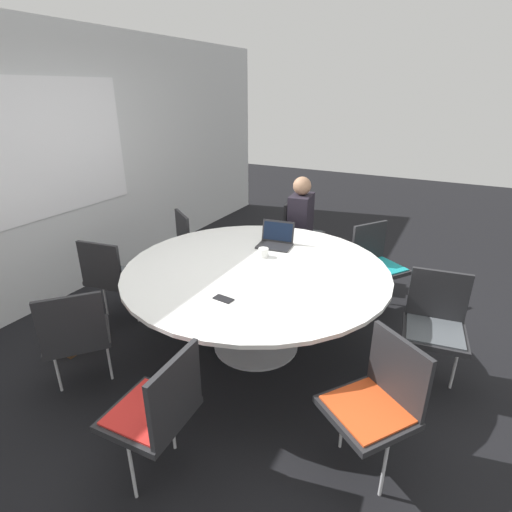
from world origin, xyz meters
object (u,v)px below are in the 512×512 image
(chair_4, at_px, (158,407))
(laptop, at_px, (276,240))
(chair_0, at_px, (299,230))
(chair_1, at_px, (195,242))
(chair_7, at_px, (376,260))
(handbag, at_px, (79,332))
(cell_phone, at_px, (223,299))
(chair_3, at_px, (76,332))
(chair_5, at_px, (377,398))
(chair_2, at_px, (111,274))
(person_0, at_px, (302,221))
(chair_6, at_px, (436,321))
(coffee_cup, at_px, (263,253))

(chair_4, relative_size, laptop, 2.60)
(chair_0, height_order, chair_1, same)
(chair_7, height_order, handbag, chair_7)
(cell_phone, distance_m, handbag, 1.54)
(chair_3, xyz_separation_m, chair_5, (0.33, -2.01, 0.00))
(chair_2, height_order, chair_7, same)
(chair_3, relative_size, cell_phone, 5.87)
(chair_2, height_order, chair_5, same)
(chair_3, relative_size, person_0, 0.71)
(handbag, bearing_deg, chair_4, -114.03)
(chair_2, xyz_separation_m, chair_6, (0.52, -2.73, 0.00))
(chair_0, bearing_deg, person_0, 19.03)
(chair_4, bearing_deg, chair_5, -61.63)
(chair_3, height_order, laptop, laptop)
(chair_4, xyz_separation_m, chair_6, (1.63, -1.24, 0.00))
(person_0, bearing_deg, handbag, -36.15)
(chair_0, xyz_separation_m, chair_3, (-2.76, 0.57, 0.00))
(person_0, relative_size, handbag, 3.36)
(person_0, bearing_deg, chair_6, 44.81)
(chair_1, xyz_separation_m, chair_5, (-1.52, -2.33, 0.00))
(chair_4, relative_size, chair_5, 1.00)
(person_0, distance_m, laptop, 0.93)
(chair_0, relative_size, cell_phone, 5.87)
(chair_5, xyz_separation_m, chair_6, (1.01, -0.21, 0.00))
(chair_3, bearing_deg, chair_0, 29.04)
(laptop, distance_m, coffee_cup, 0.30)
(chair_5, bearing_deg, chair_0, -23.10)
(person_0, bearing_deg, chair_3, -22.46)
(person_0, distance_m, cell_phone, 2.03)
(chair_5, xyz_separation_m, cell_phone, (0.19, 1.11, 0.24))
(chair_4, bearing_deg, chair_0, 5.11)
(chair_2, distance_m, laptop, 1.55)
(chair_4, xyz_separation_m, coffee_cup, (1.61, 0.18, 0.28))
(chair_4, xyz_separation_m, laptop, (1.91, 0.20, 0.29))
(chair_3, xyz_separation_m, chair_7, (2.27, -1.59, 0.00))
(chair_7, bearing_deg, chair_0, -80.79)
(chair_4, height_order, person_0, person_0)
(chair_1, distance_m, chair_4, 2.50)
(person_0, bearing_deg, chair_0, -160.97)
(chair_3, relative_size, chair_4, 1.00)
(chair_5, height_order, cell_phone, chair_5)
(chair_3, relative_size, chair_5, 1.00)
(chair_7, relative_size, cell_phone, 5.87)
(chair_1, bearing_deg, chair_4, -23.07)
(chair_5, xyz_separation_m, chair_7, (1.95, 0.42, 0.00))
(chair_0, height_order, coffee_cup, chair_0)
(laptop, bearing_deg, person_0, 89.06)
(handbag, bearing_deg, chair_3, -126.72)
(chair_1, xyz_separation_m, person_0, (0.68, -1.00, 0.19))
(chair_5, distance_m, person_0, 2.58)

